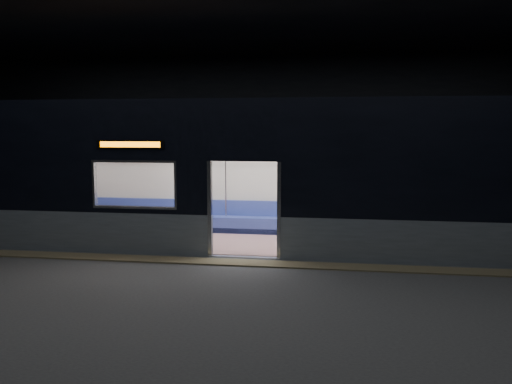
# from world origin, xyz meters

# --- Properties ---
(station_floor) EXTENTS (24.00, 14.00, 0.01)m
(station_floor) POSITION_xyz_m (0.00, 0.00, -0.01)
(station_floor) COLOR #47494C
(station_floor) RESTS_ON ground
(station_envelope) EXTENTS (24.00, 14.00, 5.00)m
(station_envelope) POSITION_xyz_m (0.00, 0.00, 3.66)
(station_envelope) COLOR black
(station_envelope) RESTS_ON station_floor
(tactile_strip) EXTENTS (22.80, 0.50, 0.03)m
(tactile_strip) POSITION_xyz_m (0.00, 0.55, 0.01)
(tactile_strip) COLOR #8C7F59
(tactile_strip) RESTS_ON station_floor
(metro_car) EXTENTS (18.00, 3.04, 3.35)m
(metro_car) POSITION_xyz_m (-0.00, 2.54, 1.85)
(metro_car) COLOR #8994A3
(metro_car) RESTS_ON station_floor
(passenger) EXTENTS (0.41, 0.68, 1.34)m
(passenger) POSITION_xyz_m (1.16, 3.55, 0.78)
(passenger) COLOR black
(passenger) RESTS_ON metro_car
(handbag) EXTENTS (0.29, 0.25, 0.14)m
(handbag) POSITION_xyz_m (1.18, 3.33, 0.67)
(handbag) COLOR black
(handbag) RESTS_ON passenger
(transit_map) EXTENTS (0.97, 0.03, 0.63)m
(transit_map) POSITION_xyz_m (4.80, 3.85, 1.47)
(transit_map) COLOR white
(transit_map) RESTS_ON metro_car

